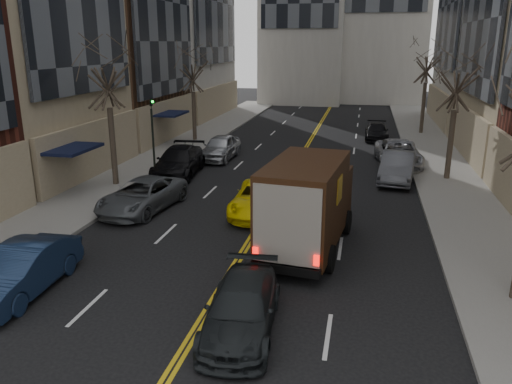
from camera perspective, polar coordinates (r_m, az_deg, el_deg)
sidewalk_left at (r=34.16m, az=-10.59°, el=3.99°), size 4.00×66.00×0.15m
sidewalk_right at (r=31.93m, az=20.79°, el=2.28°), size 4.00×66.00×0.15m
tree_lf_mid at (r=26.98m, az=-16.80°, el=14.25°), size 3.20×3.20×8.91m
tree_lf_far at (r=38.91m, az=-7.30°, el=14.51°), size 3.20×3.20×8.12m
tree_rt_mid at (r=29.09m, az=22.19°, el=13.02°), size 3.20×3.20×8.32m
tree_rt_far at (r=43.94m, az=19.11°, el=14.94°), size 3.20×3.20×9.11m
traffic_signal at (r=28.51m, az=-11.74°, el=7.04°), size 0.29×0.26×4.70m
ups_truck at (r=18.36m, az=5.94°, el=-1.43°), size 3.12×6.57×3.48m
observer_sedan at (r=13.65m, az=-1.67°, el=-13.14°), size 2.18×4.62×1.30m
taxi at (r=22.49m, az=0.45°, el=-0.74°), size 2.54×5.10×1.39m
pedestrian at (r=19.61m, az=4.16°, el=-2.71°), size 0.57×0.75×1.87m
parked_lf_b at (r=17.06m, az=-25.15°, el=-8.07°), size 1.77×4.61×1.50m
parked_lf_c at (r=23.49m, az=-12.88°, el=-0.36°), size 3.01×5.40×1.43m
parked_lf_d at (r=29.33m, az=-8.82°, el=3.45°), size 2.79×5.75×1.61m
parked_lf_e at (r=33.15m, az=-4.08°, el=5.11°), size 2.00×4.70×1.58m
parked_rt_a at (r=28.82m, az=15.86°, el=2.76°), size 2.30×5.06×1.61m
parked_rt_b at (r=32.59m, az=15.95°, el=4.28°), size 2.94×5.76×1.56m
parked_rt_c at (r=41.05m, az=13.62°, el=6.72°), size 1.80×4.41×1.28m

